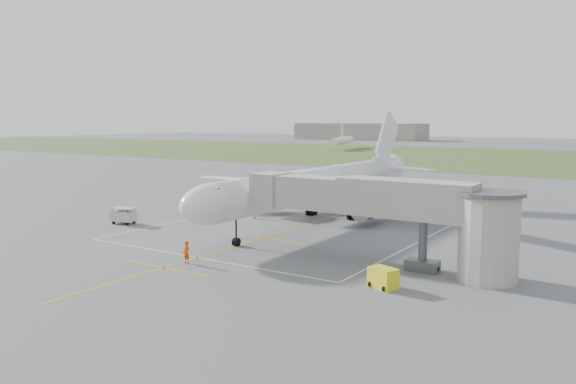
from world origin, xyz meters
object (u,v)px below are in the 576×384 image
Objects in this scene: airliner at (317,185)px; gpu_unit at (383,278)px; baggage_cart at (124,216)px; jet_bridge at (397,210)px; ramp_worker_nose at (186,252)px; ramp_worker_wing at (255,212)px.

airliner is 20.47× the size of gpu_unit.
airliner is 22.72m from baggage_cart.
baggage_cart is (-33.86, 1.01, -3.79)m from jet_bridge.
ramp_worker_nose reaches higher than gpu_unit.
jet_bridge is (15.72, -14.25, 0.35)m from airliner.
gpu_unit is at bearing -165.08° from ramp_worker_wing.
ramp_worker_nose is at bearing -88.54° from airliner.
ramp_worker_nose is 22.15m from ramp_worker_wing.
airliner is at bearing -113.37° from ramp_worker_wing.
jet_bridge reaches higher than gpu_unit.
ramp_worker_wing is at bearing 35.83° from baggage_cart.
gpu_unit is 0.78× the size of baggage_cart.
baggage_cart is at bearing -143.87° from airliner.
airliner is 26.80m from gpu_unit.
gpu_unit is 36.04m from baggage_cart.
gpu_unit is at bearing -21.64° from baggage_cart.
jet_bridge is at bearing -42.19° from airliner.
baggage_cart is 15.47m from ramp_worker_wing.
baggage_cart is at bearing 159.71° from ramp_worker_nose.
jet_bridge is 7.97× the size of baggage_cart.
ramp_worker_nose is (18.72, -9.45, -0.01)m from baggage_cart.
jet_bridge is 26.49m from ramp_worker_wing.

